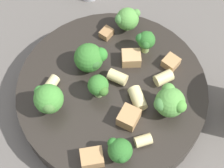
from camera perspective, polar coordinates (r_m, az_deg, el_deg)
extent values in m
plane|color=#5B5651|center=(0.53, 0.00, -2.56)|extent=(2.00, 2.00, 0.00)
cylinder|color=#28231E|center=(0.51, 0.00, -1.60)|extent=(0.25, 0.25, 0.04)
cylinder|color=beige|center=(0.50, 0.00, -0.74)|extent=(0.23, 0.23, 0.01)
torus|color=#28231E|center=(0.50, 0.00, -0.68)|extent=(0.25, 0.25, 0.00)
cylinder|color=#84AD60|center=(0.54, 2.30, 8.78)|extent=(0.01, 0.01, 0.01)
sphere|color=#569942|center=(0.53, 2.37, 9.87)|extent=(0.03, 0.03, 0.03)
sphere|color=#528D40|center=(0.53, 3.73, 10.73)|extent=(0.01, 0.01, 0.01)
sphere|color=#4F8F43|center=(0.53, 1.30, 9.83)|extent=(0.02, 0.02, 0.02)
cylinder|color=#84AD60|center=(0.51, -3.47, 2.96)|extent=(0.01, 0.01, 0.01)
sphere|color=#387A2D|center=(0.49, -3.57, 4.01)|extent=(0.04, 0.04, 0.04)
sphere|color=#317F2C|center=(0.49, -1.79, 4.50)|extent=(0.02, 0.02, 0.02)
sphere|color=#30712A|center=(0.50, -2.86, 5.13)|extent=(0.02, 0.02, 0.02)
sphere|color=#35682E|center=(0.49, -2.85, 3.27)|extent=(0.02, 0.02, 0.02)
cylinder|color=#93B766|center=(0.48, -9.29, -3.31)|extent=(0.01, 0.01, 0.01)
sphere|color=#478E38|center=(0.46, -9.63, -2.25)|extent=(0.04, 0.04, 0.04)
sphere|color=#3D8A36|center=(0.47, -10.88, -1.14)|extent=(0.02, 0.02, 0.02)
sphere|color=#497C37|center=(0.46, -9.61, -3.25)|extent=(0.02, 0.02, 0.02)
cylinder|color=#84AD60|center=(0.48, -2.07, -1.12)|extent=(0.01, 0.01, 0.01)
sphere|color=#387A2D|center=(0.47, -2.13, -0.19)|extent=(0.03, 0.03, 0.03)
sphere|color=#396B28|center=(0.46, -1.34, -1.05)|extent=(0.01, 0.01, 0.01)
sphere|color=#326929|center=(0.47, -2.01, 0.84)|extent=(0.01, 0.01, 0.01)
cylinder|color=#84AD60|center=(0.45, 1.21, -10.77)|extent=(0.01, 0.01, 0.01)
sphere|color=#2D6B28|center=(0.44, 1.25, -10.10)|extent=(0.03, 0.03, 0.03)
sphere|color=#2B6F27|center=(0.43, 0.13, -9.00)|extent=(0.01, 0.01, 0.01)
sphere|color=#286025|center=(0.43, 1.50, -11.14)|extent=(0.01, 0.01, 0.01)
cylinder|color=#84AD60|center=(0.48, 8.56, -3.69)|extent=(0.01, 0.01, 0.01)
sphere|color=#569942|center=(0.46, 8.84, -2.76)|extent=(0.04, 0.04, 0.04)
sphere|color=#50993A|center=(0.46, 10.35, -3.34)|extent=(0.02, 0.02, 0.02)
sphere|color=#53953F|center=(0.46, 8.60, -0.86)|extent=(0.02, 0.02, 0.02)
sphere|color=#4C8942|center=(0.46, 7.33, -3.37)|extent=(0.02, 0.02, 0.02)
cylinder|color=#93B766|center=(0.52, 5.11, 5.65)|extent=(0.01, 0.01, 0.02)
sphere|color=#2D6B28|center=(0.51, 5.24, 6.68)|extent=(0.02, 0.02, 0.02)
sphere|color=#276E26|center=(0.51, 5.73, 7.46)|extent=(0.01, 0.01, 0.01)
sphere|color=#2B5E26|center=(0.50, 5.16, 5.94)|extent=(0.01, 0.01, 0.01)
sphere|color=#29692A|center=(0.51, 4.10, 7.07)|extent=(0.01, 0.01, 0.01)
cylinder|color=beige|center=(0.50, -9.28, -0.05)|extent=(0.02, 0.02, 0.01)
cylinder|color=beige|center=(0.48, 3.83, -2.36)|extent=(0.03, 0.03, 0.02)
cylinder|color=beige|center=(0.50, 7.86, 0.92)|extent=(0.03, 0.03, 0.02)
cylinder|color=beige|center=(0.46, 4.77, -8.57)|extent=(0.02, 0.02, 0.01)
cylinder|color=beige|center=(0.49, 1.18, 0.88)|extent=(0.03, 0.02, 0.02)
cube|color=tan|center=(0.51, 2.57, 4.17)|extent=(0.03, 0.03, 0.02)
cube|color=#A87A4C|center=(0.54, -0.87, 7.76)|extent=(0.02, 0.02, 0.01)
cube|color=tan|center=(0.47, 2.56, -5.11)|extent=(0.02, 0.03, 0.02)
cube|color=tan|center=(0.45, -3.07, -11.18)|extent=(0.03, 0.03, 0.02)
cube|color=tan|center=(0.51, 8.96, 3.26)|extent=(0.02, 0.02, 0.01)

